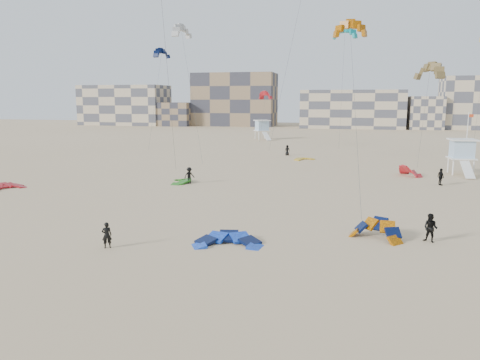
% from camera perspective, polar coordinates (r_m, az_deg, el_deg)
% --- Properties ---
extents(ground, '(320.00, 320.00, 0.00)m').
position_cam_1_polar(ground, '(29.95, -7.63, -7.98)').
color(ground, tan).
rests_on(ground, ground).
extents(kite_ground_blue, '(4.90, 5.09, 2.17)m').
position_cam_1_polar(kite_ground_blue, '(29.94, -1.52, -7.90)').
color(kite_ground_blue, blue).
rests_on(kite_ground_blue, ground).
extents(kite_ground_orange, '(4.44, 4.47, 3.34)m').
position_cam_1_polar(kite_ground_orange, '(32.46, 16.19, -6.88)').
color(kite_ground_orange, '#FF8A00').
rests_on(kite_ground_orange, ground).
extents(kite_ground_red, '(5.27, 5.17, 1.81)m').
position_cam_1_polar(kite_ground_red, '(53.87, -26.63, -0.97)').
color(kite_ground_red, '#B41517').
rests_on(kite_ground_red, ground).
extents(kite_ground_green, '(4.23, 4.06, 1.38)m').
position_cam_1_polar(kite_ground_green, '(52.35, -7.28, -0.29)').
color(kite_ground_green, '#127B14').
rests_on(kite_ground_green, ground).
extents(kite_ground_red_far, '(4.73, 4.70, 3.56)m').
position_cam_1_polar(kite_ground_red_far, '(60.08, 19.99, 0.50)').
color(kite_ground_red_far, '#B41517').
rests_on(kite_ground_red_far, ground).
extents(kite_ground_yellow, '(4.26, 4.29, 0.55)m').
position_cam_1_polar(kite_ground_yellow, '(72.14, 7.79, 2.47)').
color(kite_ground_yellow, orange).
rests_on(kite_ground_yellow, ground).
extents(kitesurfer_main, '(0.72, 0.65, 1.64)m').
position_cam_1_polar(kitesurfer_main, '(30.25, -15.93, -6.48)').
color(kitesurfer_main, black).
rests_on(kitesurfer_main, ground).
extents(kitesurfer_b, '(1.15, 1.08, 1.88)m').
position_cam_1_polar(kitesurfer_b, '(32.59, 22.21, -5.45)').
color(kitesurfer_b, black).
rests_on(kitesurfer_b, ground).
extents(kitesurfer_c, '(1.31, 1.27, 1.80)m').
position_cam_1_polar(kitesurfer_c, '(51.43, -6.20, 0.57)').
color(kitesurfer_c, black).
rests_on(kitesurfer_c, ground).
extents(kitesurfer_d, '(0.83, 1.16, 1.84)m').
position_cam_1_polar(kitesurfer_d, '(54.45, 23.28, 0.36)').
color(kitesurfer_d, black).
rests_on(kitesurfer_d, ground).
extents(kitesurfer_e, '(0.96, 0.78, 1.70)m').
position_cam_1_polar(kitesurfer_e, '(77.32, 5.78, 3.63)').
color(kitesurfer_e, black).
rests_on(kitesurfer_e, ground).
extents(kite_fly_orange, '(3.98, 29.86, 17.55)m').
position_cam_1_polar(kite_fly_orange, '(60.59, 13.30, 17.34)').
color(kite_fly_orange, '#FF8A00').
rests_on(kite_fly_orange, ground).
extents(kite_fly_grey, '(5.77, 5.48, 17.76)m').
position_cam_1_polar(kite_fly_grey, '(63.92, -7.13, 17.43)').
color(kite_fly_grey, silver).
rests_on(kite_fly_grey, ground).
extents(kite_fly_olive, '(5.28, 5.27, 12.66)m').
position_cam_1_polar(kite_fly_olive, '(59.67, 22.12, 12.04)').
color(kite_fly_olive, brown).
rests_on(kite_fly_olive, ground).
extents(kite_fly_navy, '(4.24, 8.36, 16.93)m').
position_cam_1_polar(kite_fly_navy, '(83.34, -9.54, 14.90)').
color(kite_fly_navy, '#05123B').
rests_on(kite_fly_navy, ground).
extents(kite_fly_teal_b, '(4.53, 9.90, 20.85)m').
position_cam_1_polar(kite_fly_teal_b, '(87.71, 12.66, 16.99)').
color(kite_fly_teal_b, '#0790A2').
rests_on(kite_fly_teal_b, ground).
extents(kite_fly_red, '(4.09, 4.60, 9.88)m').
position_cam_1_polar(kite_fly_red, '(86.39, 3.12, 10.19)').
color(kite_fly_red, '#B41517').
rests_on(kite_fly_red, ground).
extents(lifeguard_tower_near, '(3.25, 6.01, 4.33)m').
position_cam_1_polar(lifeguard_tower_near, '(63.61, 25.39, 2.58)').
color(lifeguard_tower_near, white).
rests_on(lifeguard_tower_near, ground).
extents(lifeguard_tower_far, '(4.33, 6.68, 4.44)m').
position_cam_1_polar(lifeguard_tower_far, '(107.81, 2.69, 6.13)').
color(lifeguard_tower_far, white).
rests_on(lifeguard_tower_far, ground).
extents(flagpole, '(0.62, 0.09, 7.58)m').
position_cam_1_polar(flagpole, '(65.08, 25.91, 4.32)').
color(flagpole, white).
rests_on(flagpole, ground).
extents(condo_west_a, '(30.00, 15.00, 14.00)m').
position_cam_1_polar(condo_west_a, '(176.02, -13.84, 8.85)').
color(condo_west_a, '#C7B292').
rests_on(condo_west_a, ground).
extents(condo_west_b, '(28.00, 14.00, 18.00)m').
position_cam_1_polar(condo_west_b, '(165.57, -0.62, 9.77)').
color(condo_west_b, '#876F51').
rests_on(condo_west_b, ground).
extents(condo_mid, '(32.00, 16.00, 12.00)m').
position_cam_1_polar(condo_mid, '(156.59, 13.51, 8.41)').
color(condo_mid, '#C7B292').
rests_on(condo_mid, ground).
extents(condo_fill_left, '(12.00, 10.00, 8.00)m').
position_cam_1_polar(condo_fill_left, '(166.03, -7.91, 7.96)').
color(condo_fill_left, '#876F51').
rests_on(condo_fill_left, ground).
extents(condo_fill_right, '(10.00, 10.00, 10.00)m').
position_cam_1_polar(condo_fill_right, '(156.11, 21.66, 7.62)').
color(condo_fill_right, '#C7B292').
rests_on(condo_fill_right, ground).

